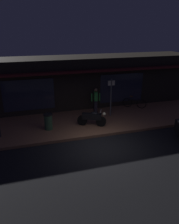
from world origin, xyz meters
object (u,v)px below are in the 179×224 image
Objects in this scene: bicycle_parked at (134,103)px; sign_post at (111,95)px; person_bystander at (96,100)px; trash_bin at (48,121)px; motorcycle at (92,118)px.

bicycle_parked is 2.57m from sign_post.
trash_bin is (-3.34, -1.78, -0.41)m from person_bystander.
person_bystander reaches higher than trash_bin.
sign_post is (0.75, -0.80, 0.48)m from person_bystander.
sign_post is 2.58× the size of trash_bin.
person_bystander is at bearing 28.05° from trash_bin.
trash_bin is at bearing 174.55° from motorcycle.
motorcycle reaches higher than bicycle_parked.
motorcycle is 2.19m from sign_post.
person_bystander is at bearing -177.70° from bicycle_parked.
bicycle_parked is 0.84× the size of person_bystander.
bicycle_parked is at bearing 29.43° from motorcycle.
trash_bin is (-6.27, -1.90, 0.11)m from bicycle_parked.
trash_bin is at bearing -163.16° from bicycle_parked.
sign_post is (1.61, 1.22, 0.86)m from motorcycle.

